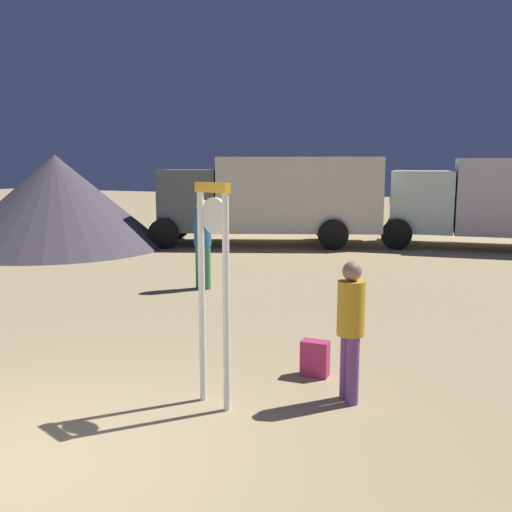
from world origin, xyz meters
TOP-DOWN VIEW (x-y plane):
  - ground_plane at (0.00, 0.00)m, footprint 80.00×80.00m
  - standing_clock at (0.90, 1.79)m, footprint 0.46×0.25m
  - person_near_clock at (2.20, 2.42)m, footprint 0.29×0.29m
  - backpack at (1.65, 3.01)m, footprint 0.33×0.22m
  - person_distant at (-1.84, 6.83)m, footprint 0.35×0.35m
  - box_truck_near at (-2.77, 13.52)m, footprint 7.39×4.67m
  - dome_tent at (-8.59, 10.35)m, footprint 6.50×6.50m

SIDE VIEW (x-z plane):
  - ground_plane at x=0.00m, z-range 0.00..0.00m
  - backpack at x=1.65m, z-range 0.00..0.43m
  - person_near_clock at x=2.20m, z-range 0.09..1.63m
  - person_distant at x=-1.84m, z-range 0.11..1.93m
  - dome_tent at x=-8.59m, z-range 0.00..2.79m
  - standing_clock at x=0.90m, z-range 0.25..2.61m
  - box_truck_near at x=-2.77m, z-range 0.16..2.88m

